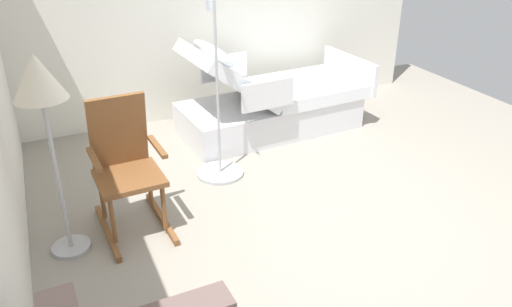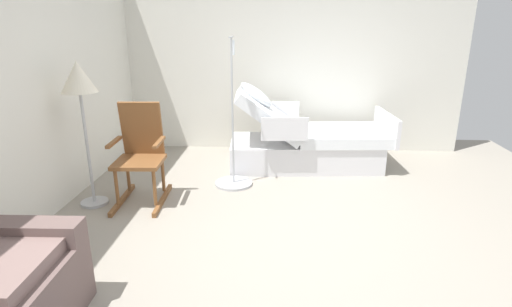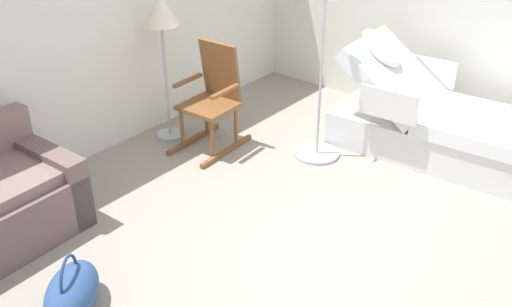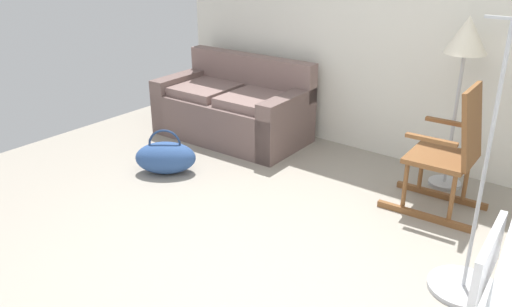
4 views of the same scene
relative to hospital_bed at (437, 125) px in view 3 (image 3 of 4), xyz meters
name	(u,v)px [view 3 (image 3 of 4)]	position (x,y,z in m)	size (l,w,h in m)	color
ground_plane	(305,236)	(-1.89, 0.20, -0.32)	(6.60, 6.60, 0.00)	gray
back_wall	(92,12)	(-1.89, 2.62, 1.03)	(5.48, 0.10, 2.70)	silver
hospital_bed	(437,125)	(0.00, 0.00, 0.00)	(1.12, 2.12, 1.15)	silver
rocking_chair	(213,99)	(-1.22, 1.79, 0.19)	(0.78, 0.52, 1.05)	brown
floor_lamp	(161,20)	(-1.37, 2.28, 0.91)	(0.34, 0.34, 1.48)	#B2B5BA
duffel_bag	(72,292)	(-3.51, 0.92, -0.16)	(0.64, 0.59, 0.43)	#2D4C84
iv_pole	(318,132)	(-0.74, 0.87, -0.07)	(0.44, 0.44, 1.69)	#B2B5BA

